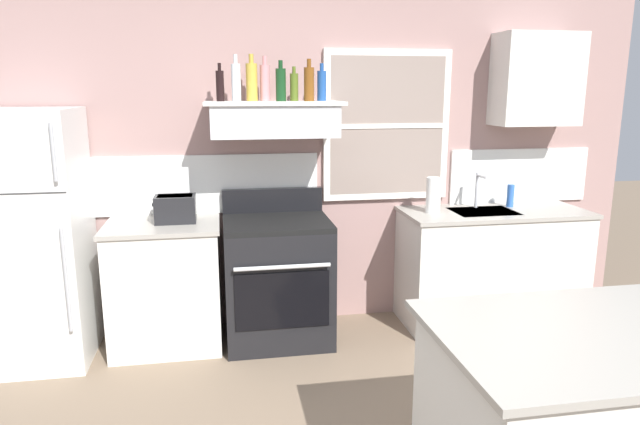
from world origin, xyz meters
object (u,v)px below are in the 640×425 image
at_px(refrigerator, 30,238).
at_px(bottle_olive_oil_square, 294,87).
at_px(toaster, 175,208).
at_px(dish_soap_bottle, 510,196).
at_px(stove_range, 278,279).
at_px(bottle_clear_tall, 236,82).
at_px(bottle_dark_green_wine, 281,84).
at_px(bottle_amber_wine, 310,83).
at_px(bottle_blue_liqueur, 322,85).
at_px(paper_towel_roll, 433,195).
at_px(bottle_champagne_gold_foil, 252,81).
at_px(bottle_balsamic_dark, 220,85).
at_px(bottle_rose_pink, 265,82).

height_order(refrigerator, bottle_olive_oil_square, bottle_olive_oil_square).
bearing_deg(toaster, dish_soap_bottle, 1.71).
xyz_separation_m(refrigerator, stove_range, (1.65, 0.02, -0.39)).
height_order(stove_range, bottle_clear_tall, bottle_clear_tall).
xyz_separation_m(refrigerator, bottle_clear_tall, (1.40, 0.12, 1.02)).
bearing_deg(bottle_dark_green_wine, bottle_amber_wine, -5.36).
distance_m(stove_range, bottle_amber_wine, 1.43).
bearing_deg(bottle_clear_tall, bottle_amber_wine, -4.46).
bearing_deg(dish_soap_bottle, bottle_blue_liqueur, 179.66).
xyz_separation_m(stove_range, paper_towel_roll, (1.19, 0.04, 0.58)).
distance_m(refrigerator, dish_soap_bottle, 3.54).
bearing_deg(bottle_champagne_gold_foil, toaster, -171.61).
relative_size(bottle_amber_wine, paper_towel_roll, 1.07).
bearing_deg(bottle_balsamic_dark, refrigerator, -173.39).
xyz_separation_m(refrigerator, paper_towel_roll, (2.84, 0.06, 0.19)).
distance_m(bottle_clear_tall, bottle_olive_oil_square, 0.41).
relative_size(bottle_balsamic_dark, bottle_clear_tall, 0.82).
xyz_separation_m(toaster, bottle_balsamic_dark, (0.34, 0.07, 0.85)).
distance_m(bottle_champagne_gold_foil, bottle_amber_wine, 0.41).
bearing_deg(bottle_blue_liqueur, bottle_clear_tall, -175.55).
bearing_deg(stove_range, bottle_clear_tall, 158.73).
height_order(bottle_clear_tall, bottle_olive_oil_square, bottle_clear_tall).
relative_size(bottle_champagne_gold_foil, bottle_rose_pink, 1.04).
relative_size(toaster, paper_towel_roll, 1.10).
xyz_separation_m(bottle_balsamic_dark, bottle_amber_wine, (0.62, -0.07, 0.01)).
relative_size(stove_range, bottle_dark_green_wine, 3.91).
height_order(bottle_olive_oil_square, bottle_amber_wine, bottle_amber_wine).
height_order(stove_range, paper_towel_roll, paper_towel_roll).
xyz_separation_m(stove_range, bottle_blue_liqueur, (0.36, 0.15, 1.39)).
bearing_deg(bottle_amber_wine, bottle_dark_green_wine, 174.64).
height_order(bottle_balsamic_dark, bottle_blue_liqueur, bottle_blue_liqueur).
xyz_separation_m(bottle_amber_wine, dish_soap_bottle, (1.63, 0.08, -0.87)).
xyz_separation_m(bottle_champagne_gold_foil, paper_towel_roll, (1.34, -0.11, -0.84)).
bearing_deg(dish_soap_bottle, bottle_amber_wine, -177.25).
bearing_deg(bottle_rose_pink, paper_towel_roll, -5.49).
xyz_separation_m(bottle_dark_green_wine, bottle_amber_wine, (0.20, -0.02, 0.00)).
bearing_deg(toaster, bottle_olive_oil_square, 5.17).
distance_m(refrigerator, bottle_amber_wine, 2.16).
height_order(bottle_champagne_gold_foil, bottle_amber_wine, bottle_champagne_gold_foil).
xyz_separation_m(bottle_olive_oil_square, bottle_blue_liqueur, (0.20, 0.01, 0.01)).
xyz_separation_m(bottle_clear_tall, dish_soap_bottle, (2.13, 0.04, -0.88)).
bearing_deg(dish_soap_bottle, bottle_olive_oil_square, 179.99).
bearing_deg(dish_soap_bottle, toaster, -178.29).
xyz_separation_m(refrigerator, bottle_balsamic_dark, (1.29, 0.15, 1.00)).
relative_size(bottle_champagne_gold_foil, bottle_blue_liqueur, 1.23).
xyz_separation_m(bottle_champagne_gold_foil, bottle_amber_wine, (0.40, -0.08, -0.01)).
xyz_separation_m(bottle_olive_oil_square, bottle_amber_wine, (0.10, -0.08, 0.02)).
distance_m(bottle_champagne_gold_foil, paper_towel_roll, 1.58).
relative_size(bottle_rose_pink, bottle_olive_oil_square, 1.29).
distance_m(bottle_clear_tall, bottle_champagne_gold_foil, 0.12).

